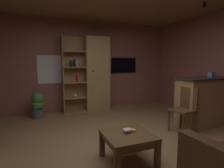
# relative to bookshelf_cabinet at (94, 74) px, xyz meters

# --- Properties ---
(floor) EXTENTS (5.66, 5.68, 0.02)m
(floor) POSITION_rel_bookshelf_cabinet_xyz_m (-0.31, -2.60, -1.09)
(floor) COLOR olive
(floor) RESTS_ON ground
(wall_back) EXTENTS (5.78, 0.06, 2.67)m
(wall_back) POSITION_rel_bookshelf_cabinet_xyz_m (-0.31, 0.27, 0.26)
(wall_back) COLOR #8E544C
(wall_back) RESTS_ON ground
(window_pane_back) EXTENTS (0.76, 0.01, 0.79)m
(window_pane_back) POSITION_rel_bookshelf_cabinet_xyz_m (-1.16, 0.24, 0.16)
(window_pane_back) COLOR white
(bookshelf_cabinet) EXTENTS (1.35, 0.41, 2.17)m
(bookshelf_cabinet) POSITION_rel_bookshelf_cabinet_xyz_m (0.00, 0.00, 0.00)
(bookshelf_cabinet) COLOR #A87F51
(bookshelf_cabinet) RESTS_ON ground
(kitchen_bar_counter) EXTENTS (1.52, 0.60, 1.10)m
(kitchen_bar_counter) POSITION_rel_bookshelf_cabinet_xyz_m (2.07, -2.18, -0.53)
(kitchen_bar_counter) COLOR #A87F51
(kitchen_bar_counter) RESTS_ON ground
(tissue_box) EXTENTS (0.13, 0.13, 0.11)m
(tissue_box) POSITION_rel_bookshelf_cabinet_xyz_m (2.22, -2.12, 0.07)
(tissue_box) COLOR #598CBF
(tissue_box) RESTS_ON kitchen_bar_counter
(coffee_table) EXTENTS (0.68, 0.66, 0.41)m
(coffee_table) POSITION_rel_bookshelf_cabinet_xyz_m (-0.36, -2.96, -0.75)
(coffee_table) COLOR brown
(coffee_table) RESTS_ON ground
(table_book_0) EXTENTS (0.15, 0.10, 0.03)m
(table_book_0) POSITION_rel_bookshelf_cabinet_xyz_m (-0.28, -2.88, -0.65)
(table_book_0) COLOR gold
(table_book_0) RESTS_ON coffee_table
(table_book_1) EXTENTS (0.12, 0.11, 0.03)m
(table_book_1) POSITION_rel_bookshelf_cabinet_xyz_m (-0.35, -2.90, -0.62)
(table_book_1) COLOR beige
(table_book_1) RESTS_ON coffee_table
(dining_chair) EXTENTS (0.48, 0.48, 0.92)m
(dining_chair) POSITION_rel_bookshelf_cabinet_xyz_m (1.25, -2.35, -0.55)
(dining_chair) COLOR brown
(dining_chair) RESTS_ON ground
(potted_floor_plant) EXTENTS (0.32, 0.32, 0.67)m
(potted_floor_plant) POSITION_rel_bookshelf_cabinet_xyz_m (-1.58, -0.20, -0.72)
(potted_floor_plant) COLOR #4C4C51
(potted_floor_plant) RESTS_ON ground
(wall_mounted_tv) EXTENTS (0.85, 0.06, 0.48)m
(wall_mounted_tv) POSITION_rel_bookshelf_cabinet_xyz_m (1.07, 0.21, 0.26)
(wall_mounted_tv) COLOR black
(track_light_spot_2) EXTENTS (0.07, 0.07, 0.09)m
(track_light_spot_2) POSITION_rel_bookshelf_cabinet_xyz_m (1.69, -2.29, 1.52)
(track_light_spot_2) COLOR black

